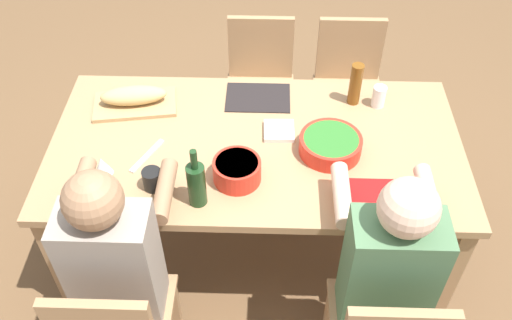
{
  "coord_description": "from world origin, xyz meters",
  "views": [
    {
      "loc": [
        -0.06,
        1.85,
        2.49
      ],
      "look_at": [
        0.0,
        0.0,
        0.63
      ],
      "focal_mm": 38.96,
      "sensor_mm": 36.0,
      "label": 1
    }
  ],
  "objects": [
    {
      "name": "ground_plane",
      "position": [
        0.0,
        0.0,
        0.0
      ],
      "size": [
        8.0,
        8.0,
        0.0
      ],
      "primitive_type": "plane",
      "color": "brown"
    },
    {
      "name": "dining_table",
      "position": [
        0.0,
        0.0,
        0.66
      ],
      "size": [
        1.9,
        0.98,
        0.74
      ],
      "color": "#A87F56",
      "rests_on": "ground_plane"
    },
    {
      "name": "diner_far_right",
      "position": [
        0.52,
        0.63,
        0.7
      ],
      "size": [
        0.41,
        0.53,
        1.2
      ],
      "color": "#2D2D38",
      "rests_on": "ground_plane"
    },
    {
      "name": "chair_near_left",
      "position": [
        -0.52,
        -0.81,
        0.48
      ],
      "size": [
        0.4,
        0.4,
        0.85
      ],
      "color": "#A87F56",
      "rests_on": "ground_plane"
    },
    {
      "name": "diner_far_left",
      "position": [
        -0.52,
        0.63,
        0.7
      ],
      "size": [
        0.41,
        0.53,
        1.2
      ],
      "color": "#2D2D38",
      "rests_on": "ground_plane"
    },
    {
      "name": "chair_near_center",
      "position": [
        0.0,
        -0.81,
        0.48
      ],
      "size": [
        0.4,
        0.4,
        0.85
      ],
      "color": "#A87F56",
      "rests_on": "ground_plane"
    },
    {
      "name": "serving_bowl_salad",
      "position": [
        0.07,
        0.23,
        0.8
      ],
      "size": [
        0.21,
        0.21,
        0.1
      ],
      "color": "red",
      "rests_on": "dining_table"
    },
    {
      "name": "serving_bowl_greens",
      "position": [
        -0.33,
        0.05,
        0.79
      ],
      "size": [
        0.28,
        0.28,
        0.08
      ],
      "color": "red",
      "rests_on": "dining_table"
    },
    {
      "name": "cutting_board",
      "position": [
        0.6,
        -0.25,
        0.75
      ],
      "size": [
        0.43,
        0.28,
        0.02
      ],
      "primitive_type": "cube",
      "rotation": [
        0.0,
        0.0,
        0.15
      ],
      "color": "tan",
      "rests_on": "dining_table"
    },
    {
      "name": "bread_loaf",
      "position": [
        0.6,
        -0.25,
        0.81
      ],
      "size": [
        0.33,
        0.16,
        0.09
      ],
      "primitive_type": "ellipsoid",
      "rotation": [
        0.0,
        0.0,
        0.15
      ],
      "color": "tan",
      "rests_on": "cutting_board"
    },
    {
      "name": "wine_bottle",
      "position": [
        0.23,
        0.36,
        0.85
      ],
      "size": [
        0.08,
        0.08,
        0.29
      ],
      "color": "#193819",
      "rests_on": "dining_table"
    },
    {
      "name": "beer_bottle",
      "position": [
        -0.47,
        -0.31,
        0.85
      ],
      "size": [
        0.06,
        0.06,
        0.22
      ],
      "primitive_type": "cylinder",
      "color": "brown",
      "rests_on": "dining_table"
    },
    {
      "name": "wine_glass",
      "position": [
        0.62,
        0.29,
        0.86
      ],
      "size": [
        0.08,
        0.08,
        0.17
      ],
      "color": "silver",
      "rests_on": "dining_table"
    },
    {
      "name": "cup_far_right",
      "position": [
        0.43,
        0.28,
        0.79
      ],
      "size": [
        0.08,
        0.08,
        0.09
      ],
      "primitive_type": "cylinder",
      "color": "black",
      "rests_on": "dining_table"
    },
    {
      "name": "cup_near_left",
      "position": [
        -0.59,
        -0.29,
        0.79
      ],
      "size": [
        0.07,
        0.07,
        0.11
      ],
      "primitive_type": "cylinder",
      "color": "white",
      "rests_on": "dining_table"
    },
    {
      "name": "placemat_far_left",
      "position": [
        -0.52,
        0.33,
        0.74
      ],
      "size": [
        0.32,
        0.23,
        0.01
      ],
      "primitive_type": "cube",
      "color": "maroon",
      "rests_on": "dining_table"
    },
    {
      "name": "placemat_near_center",
      "position": [
        0.0,
        -0.33,
        0.74
      ],
      "size": [
        0.32,
        0.23,
        0.01
      ],
      "primitive_type": "cube",
      "color": "black",
      "rests_on": "dining_table"
    },
    {
      "name": "carving_knife",
      "position": [
        0.49,
        0.1,
        0.74
      ],
      "size": [
        0.13,
        0.22,
        0.01
      ],
      "primitive_type": "cube",
      "rotation": [
        0.0,
        0.0,
        1.1
      ],
      "color": "silver",
      "rests_on": "dining_table"
    },
    {
      "name": "napkin_stack",
      "position": [
        -0.11,
        -0.07,
        0.75
      ],
      "size": [
        0.14,
        0.14,
        0.02
      ],
      "primitive_type": "cube",
      "rotation": [
        0.0,
        0.0,
        0.02
      ],
      "color": "white",
      "rests_on": "dining_table"
    }
  ]
}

